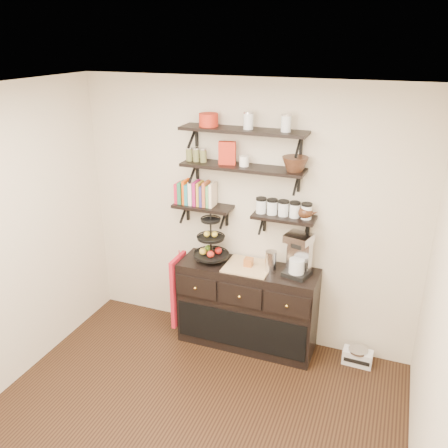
% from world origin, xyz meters
% --- Properties ---
extents(floor, '(3.50, 3.50, 0.00)m').
position_xyz_m(floor, '(0.00, 0.00, 0.00)').
color(floor, black).
rests_on(floor, ground).
extents(ceiling, '(3.50, 3.50, 0.02)m').
position_xyz_m(ceiling, '(0.00, 0.00, 2.70)').
color(ceiling, white).
rests_on(ceiling, back_wall).
extents(back_wall, '(3.50, 0.02, 2.70)m').
position_xyz_m(back_wall, '(0.00, 1.75, 1.35)').
color(back_wall, beige).
rests_on(back_wall, ground).
extents(right_wall, '(0.02, 3.50, 2.70)m').
position_xyz_m(right_wall, '(1.75, 0.00, 1.35)').
color(right_wall, beige).
rests_on(right_wall, ground).
extents(shelf_top, '(1.20, 0.27, 0.23)m').
position_xyz_m(shelf_top, '(0.00, 1.62, 2.23)').
color(shelf_top, black).
rests_on(shelf_top, back_wall).
extents(shelf_mid, '(1.20, 0.27, 0.23)m').
position_xyz_m(shelf_mid, '(0.00, 1.62, 1.88)').
color(shelf_mid, black).
rests_on(shelf_mid, back_wall).
extents(shelf_low_left, '(0.60, 0.25, 0.23)m').
position_xyz_m(shelf_low_left, '(-0.42, 1.63, 1.43)').
color(shelf_low_left, black).
rests_on(shelf_low_left, back_wall).
extents(shelf_low_right, '(0.60, 0.25, 0.23)m').
position_xyz_m(shelf_low_right, '(0.42, 1.63, 1.43)').
color(shelf_low_right, black).
rests_on(shelf_low_right, back_wall).
extents(cookbooks, '(0.40, 0.15, 0.26)m').
position_xyz_m(cookbooks, '(-0.49, 1.63, 1.57)').
color(cookbooks, red).
rests_on(cookbooks, shelf_low_left).
extents(glass_canisters, '(0.54, 0.10, 0.13)m').
position_xyz_m(glass_canisters, '(0.41, 1.63, 1.51)').
color(glass_canisters, silver).
rests_on(glass_canisters, shelf_low_right).
extents(sideboard, '(1.40, 0.50, 0.92)m').
position_xyz_m(sideboard, '(0.11, 1.51, 0.45)').
color(sideboard, black).
rests_on(sideboard, floor).
extents(fruit_stand, '(0.36, 0.36, 0.53)m').
position_xyz_m(fruit_stand, '(-0.29, 1.52, 1.08)').
color(fruit_stand, black).
rests_on(fruit_stand, sideboard).
extents(candle, '(0.08, 0.08, 0.08)m').
position_xyz_m(candle, '(0.11, 1.51, 0.96)').
color(candle, '#9F5624').
rests_on(candle, sideboard).
extents(coffee_maker, '(0.28, 0.27, 0.43)m').
position_xyz_m(coffee_maker, '(0.60, 1.54, 1.10)').
color(coffee_maker, black).
rests_on(coffee_maker, sideboard).
extents(thermal_carafe, '(0.11, 0.11, 0.22)m').
position_xyz_m(thermal_carafe, '(0.34, 1.49, 1.01)').
color(thermal_carafe, silver).
rests_on(thermal_carafe, sideboard).
extents(apron, '(0.04, 0.33, 0.77)m').
position_xyz_m(apron, '(-0.62, 1.41, 0.55)').
color(apron, '#A4111F').
rests_on(apron, sideboard).
extents(radio, '(0.29, 0.20, 0.17)m').
position_xyz_m(radio, '(1.25, 1.58, 0.08)').
color(radio, silver).
rests_on(radio, floor).
extents(recipe_box, '(0.17, 0.09, 0.22)m').
position_xyz_m(recipe_box, '(-0.15, 1.61, 2.01)').
color(recipe_box, '#B22514').
rests_on(recipe_box, shelf_mid).
extents(walnut_bowl, '(0.24, 0.24, 0.13)m').
position_xyz_m(walnut_bowl, '(0.50, 1.61, 1.96)').
color(walnut_bowl, black).
rests_on(walnut_bowl, shelf_mid).
extents(ramekins, '(0.09, 0.09, 0.10)m').
position_xyz_m(ramekins, '(0.02, 1.61, 1.95)').
color(ramekins, white).
rests_on(ramekins, shelf_mid).
extents(teapot, '(0.19, 0.15, 0.14)m').
position_xyz_m(teapot, '(0.62, 1.63, 1.52)').
color(teapot, '#391F11').
rests_on(teapot, shelf_low_right).
extents(red_pot, '(0.18, 0.18, 0.12)m').
position_xyz_m(red_pot, '(-0.34, 1.61, 2.31)').
color(red_pot, '#B22514').
rests_on(red_pot, shelf_top).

